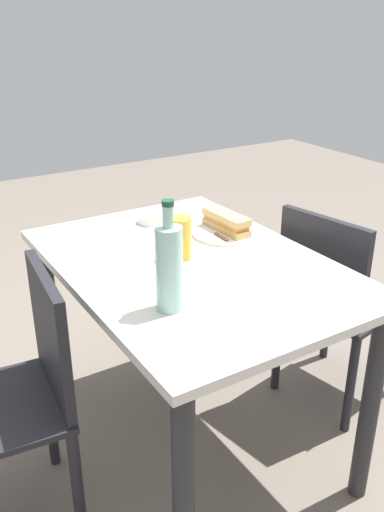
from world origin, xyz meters
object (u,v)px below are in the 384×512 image
object	(u,v)px
chair_near	(333,298)
water_bottle	(169,267)
plate_near	(226,232)
knife_near	(215,234)
beer_glass	(180,238)
olive_bowl	(150,219)
chair_far	(22,389)
dining_table	(192,293)
baguette_sandwich_near	(226,222)

from	to	relation	value
chair_near	water_bottle	bearing A→B (deg)	100.81
chair_near	water_bottle	distance (m)	0.93
plate_near	knife_near	bearing A→B (deg)	103.88
beer_glass	water_bottle	bearing A→B (deg)	144.37
water_bottle	beer_glass	bearing A→B (deg)	-35.63
water_bottle	beer_glass	size ratio (longest dim) A/B	2.22
water_bottle	olive_bowl	world-z (taller)	water_bottle
chair_far	knife_near	bearing A→B (deg)	-80.07
chair_near	knife_near	world-z (taller)	chair_near
dining_table	baguette_sandwich_near	xyz separation A→B (m)	(0.14, -0.24, 0.17)
dining_table	chair_near	xyz separation A→B (m)	(-0.08, -0.60, -0.16)
chair_near	beer_glass	xyz separation A→B (m)	(0.13, 0.62, 0.35)
chair_near	plate_near	world-z (taller)	chair_near
olive_bowl	water_bottle	bearing A→B (deg)	156.76
water_bottle	baguette_sandwich_near	bearing A→B (deg)	-50.22
olive_bowl	baguette_sandwich_near	bearing A→B (deg)	-144.22
baguette_sandwich_near	olive_bowl	bearing A→B (deg)	35.78
baguette_sandwich_near	olive_bowl	size ratio (longest dim) A/B	2.20
plate_near	knife_near	world-z (taller)	knife_near
dining_table	chair_far	size ratio (longest dim) A/B	1.37
plate_near	baguette_sandwich_near	bearing A→B (deg)	0.00
olive_bowl	knife_near	bearing A→B (deg)	-154.81
water_bottle	olive_bowl	size ratio (longest dim) A/B	3.25
chair_near	plate_near	bearing A→B (deg)	58.54
dining_table	baguette_sandwich_near	size ratio (longest dim) A/B	5.36
water_bottle	chair_near	bearing A→B (deg)	-79.19
chair_far	olive_bowl	size ratio (longest dim) A/B	8.62
chair_near	baguette_sandwich_near	size ratio (longest dim) A/B	3.91
plate_near	baguette_sandwich_near	distance (m)	0.04
chair_far	dining_table	bearing A→B (deg)	-89.24
chair_far	knife_near	xyz separation A→B (m)	(0.14, -0.78, 0.29)
plate_near	olive_bowl	distance (m)	0.32
plate_near	olive_bowl	size ratio (longest dim) A/B	2.59
olive_bowl	plate_near	bearing A→B (deg)	-144.22
baguette_sandwich_near	beer_glass	xyz separation A→B (m)	(-0.10, 0.25, 0.02)
chair_near	knife_near	xyz separation A→B (m)	(0.21, 0.42, 0.29)
baguette_sandwich_near	knife_near	bearing A→B (deg)	103.88
plate_near	water_bottle	xyz separation A→B (m)	(-0.38, 0.46, 0.12)
dining_table	chair_near	world-z (taller)	chair_near
dining_table	chair_near	distance (m)	0.63
chair_near	beer_glass	size ratio (longest dim) A/B	5.89
chair_far	chair_near	xyz separation A→B (m)	(-0.07, -1.21, 0.00)
beer_glass	olive_bowl	bearing A→B (deg)	-11.23
chair_far	water_bottle	world-z (taller)	water_bottle
knife_near	chair_near	bearing A→B (deg)	-116.36
baguette_sandwich_near	beer_glass	size ratio (longest dim) A/B	1.51
chair_far	chair_near	world-z (taller)	same
plate_near	beer_glass	size ratio (longest dim) A/B	1.77
knife_near	water_bottle	size ratio (longest dim) A/B	0.57
baguette_sandwich_near	beer_glass	world-z (taller)	beer_glass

